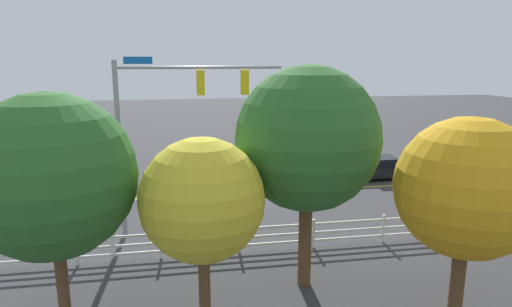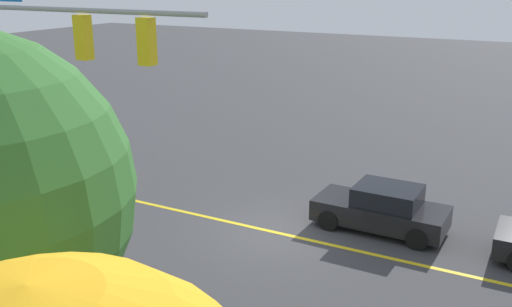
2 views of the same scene
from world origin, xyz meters
TOP-DOWN VIEW (x-y plane):
  - ground_plane at (0.00, 0.00)m, footprint 120.00×120.00m
  - lane_center_stripe at (-4.00, 0.00)m, footprint 28.00×0.16m
  - signal_assembly at (3.80, 4.79)m, footprint 6.72×0.38m
  - car_1 at (-2.83, -1.75)m, footprint 4.05×1.89m

SIDE VIEW (x-z plane):
  - ground_plane at x=0.00m, z-range 0.00..0.00m
  - lane_center_stripe at x=-4.00m, z-range 0.00..0.01m
  - car_1 at x=-2.83m, z-range -0.03..1.42m
  - signal_assembly at x=3.80m, z-range 1.45..8.71m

